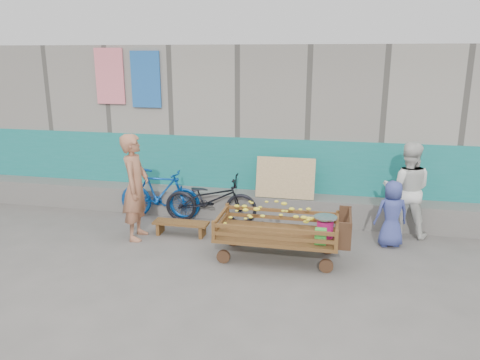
% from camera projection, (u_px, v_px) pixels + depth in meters
% --- Properties ---
extents(ground, '(80.00, 80.00, 0.00)m').
position_uv_depth(ground, '(241.00, 278.00, 6.14)').
color(ground, '#595651').
rests_on(ground, ground).
extents(building_wall, '(12.00, 3.50, 3.00)m').
position_uv_depth(building_wall, '(282.00, 123.00, 9.58)').
color(building_wall, gray).
rests_on(building_wall, ground).
extents(banana_cart, '(1.87, 0.85, 0.80)m').
position_uv_depth(banana_cart, '(275.00, 223.00, 6.60)').
color(banana_cart, '#543517').
rests_on(banana_cart, ground).
extents(bench, '(0.90, 0.27, 0.22)m').
position_uv_depth(bench, '(181.00, 225.00, 7.56)').
color(bench, '#543517').
rests_on(bench, ground).
extents(vendor_man, '(0.47, 0.65, 1.68)m').
position_uv_depth(vendor_man, '(136.00, 187.00, 7.28)').
color(vendor_man, '#AB6C4D').
rests_on(vendor_man, ground).
extents(woman, '(0.79, 0.64, 1.53)m').
position_uv_depth(woman, '(407.00, 190.00, 7.39)').
color(woman, silver).
rests_on(woman, ground).
extents(child, '(0.57, 0.45, 1.03)m').
position_uv_depth(child, '(392.00, 214.00, 7.05)').
color(child, '#3C4792').
rests_on(child, ground).
extents(bicycle_dark, '(1.64, 0.67, 0.84)m').
position_uv_depth(bicycle_dark, '(211.00, 199.00, 8.06)').
color(bicycle_dark, black).
rests_on(bicycle_dark, ground).
extents(bicycle_blue, '(1.49, 0.44, 0.89)m').
position_uv_depth(bicycle_blue, '(160.00, 194.00, 8.30)').
color(bicycle_blue, '#0A3F94').
rests_on(bicycle_blue, ground).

